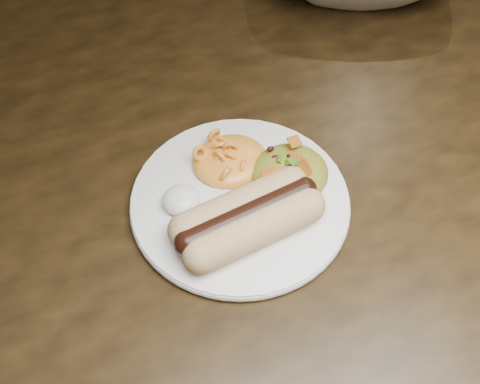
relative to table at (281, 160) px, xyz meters
name	(u,v)px	position (x,y,z in m)	size (l,w,h in m)	color
floor	(265,339)	(0.00, 0.00, -0.66)	(4.00, 4.00, 0.00)	#4E2811
table	(281,160)	(0.00, 0.00, 0.00)	(1.60, 0.90, 0.75)	black
plate	(240,201)	(-0.11, -0.11, 0.10)	(0.25, 0.25, 0.01)	white
hotdog	(248,217)	(-0.12, -0.15, 0.13)	(0.14, 0.09, 0.04)	#EAB98C
mac_and_cheese	(230,153)	(-0.10, -0.06, 0.12)	(0.09, 0.08, 0.03)	#FF9B30
sour_cream	(181,198)	(-0.17, -0.10, 0.12)	(0.04, 0.04, 0.03)	white
taco_salad	(290,168)	(-0.05, -0.11, 0.12)	(0.09, 0.09, 0.04)	#C08229
fork	(234,227)	(-0.13, -0.14, 0.09)	(0.02, 0.16, 0.00)	white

